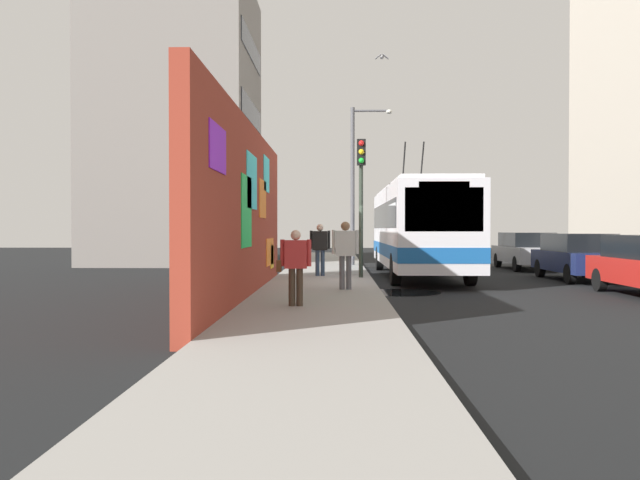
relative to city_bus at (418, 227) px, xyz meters
The scene contains 14 objects.
ground_plane 4.48m from the city_bus, 153.90° to the left, with size 80.00×80.00×0.00m, color black.
sidewalk_slab 5.30m from the city_bus, 137.22° to the left, with size 48.00×3.20×0.15m, color gray.
graffiti_wall 9.46m from the city_bus, 147.01° to the left, with size 13.47×0.32×4.29m.
building_far_left 15.25m from the city_bus, 50.14° to the left, with size 8.46×7.53×14.09m.
city_bus is the anchor object (origin of this frame).
parked_car_navy 5.52m from the city_bus, 106.79° to the right, with size 4.62×1.86×1.58m.
parked_car_silver 6.93m from the city_bus, 49.27° to the right, with size 4.79×1.90×1.58m.
pedestrian_near_wall 11.11m from the city_bus, 159.99° to the left, with size 0.22×0.72×1.56m.
pedestrian_at_curb 7.24m from the city_bus, 157.90° to the left, with size 0.24×0.70×1.78m.
pedestrian_midblock 3.96m from the city_bus, 116.23° to the left, with size 0.23×0.69×1.75m.
traffic_light 3.55m from the city_bus, 139.01° to the left, with size 0.49×0.28×4.52m.
street_lamp 5.89m from the city_bus, 22.23° to the left, with size 0.44×1.83×6.92m.
flying_pigeons 7.32m from the city_bus, behind, with size 7.58×2.68×1.07m.
curbside_puddle 6.33m from the city_bus, 168.59° to the left, with size 2.19×2.19×0.00m, color black.
Camera 1 is at (-20.17, 1.13, 1.73)m, focal length 36.80 mm.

